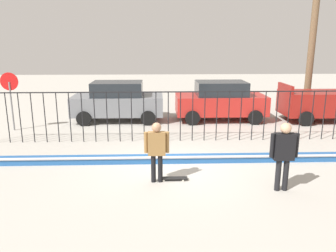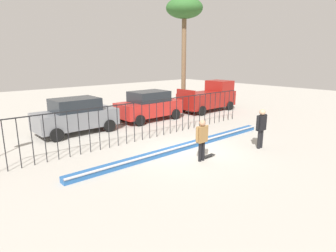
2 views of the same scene
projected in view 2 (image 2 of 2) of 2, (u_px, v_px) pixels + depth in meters
ground_plane at (190, 152)px, 12.52m from camera, size 60.00×60.00×0.00m
bowl_coping_ledge at (183, 147)px, 12.84m from camera, size 11.00×0.40×0.27m
perimeter_fence at (149, 116)px, 14.34m from camera, size 14.04×0.04×1.94m
skateboarder at (202, 137)px, 11.23m from camera, size 0.68×0.25×1.68m
skateboard at (207, 156)px, 11.81m from camera, size 0.80×0.20×0.07m
camera_operator at (261, 125)px, 12.81m from camera, size 0.73×0.27×1.80m
parked_car_gray at (76, 115)px, 15.44m from camera, size 4.30×2.12×1.90m
parked_car_red at (149, 105)px, 18.62m from camera, size 4.30×2.12×1.90m
pickup_truck at (209, 97)px, 21.92m from camera, size 4.70×2.12×2.24m
palm_tree_tall at (184, 12)px, 22.00m from camera, size 2.83×2.83×8.46m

